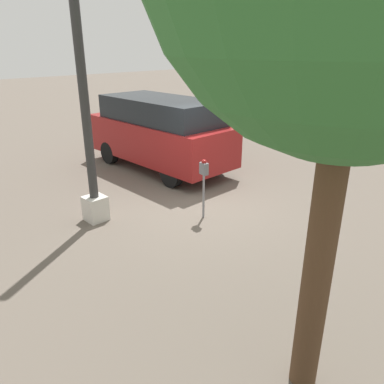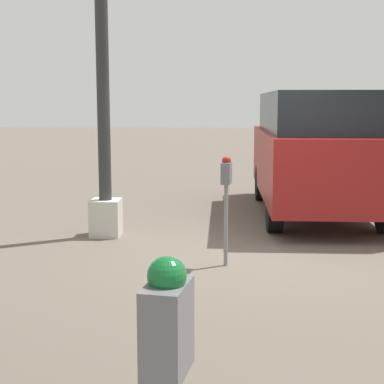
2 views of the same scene
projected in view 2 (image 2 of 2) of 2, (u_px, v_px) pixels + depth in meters
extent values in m
plane|color=#60564C|center=(253.00, 253.00, 7.85)|extent=(80.00, 80.00, 0.00)
cylinder|color=gray|center=(226.00, 225.00, 7.18)|extent=(0.05, 0.05, 1.02)
cube|color=slate|center=(226.00, 173.00, 7.08)|extent=(0.22, 0.14, 0.26)
sphere|color=maroon|center=(227.00, 161.00, 7.06)|extent=(0.11, 0.11, 0.11)
cube|color=slate|center=(167.00, 329.00, 1.62)|extent=(0.22, 0.14, 0.26)
sphere|color=#14662D|center=(167.00, 276.00, 1.60)|extent=(0.11, 0.11, 0.11)
cube|color=beige|center=(106.00, 218.00, 8.84)|extent=(0.44, 0.44, 0.55)
cylinder|color=#2D2D2D|center=(102.00, 33.00, 8.43)|extent=(0.19, 0.19, 4.87)
cube|color=maroon|center=(316.00, 163.00, 10.47)|extent=(4.90, 1.95, 1.14)
cube|color=black|center=(319.00, 112.00, 10.21)|extent=(3.92, 1.80, 0.67)
cube|color=orange|center=(269.00, 171.00, 12.93)|extent=(0.08, 0.12, 0.20)
cylinder|color=black|center=(261.00, 183.00, 12.10)|extent=(0.71, 0.23, 0.71)
cylinder|color=black|center=(346.00, 183.00, 12.01)|extent=(0.71, 0.23, 0.71)
cylinder|color=black|center=(275.00, 209.00, 9.10)|extent=(0.71, 0.23, 0.71)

